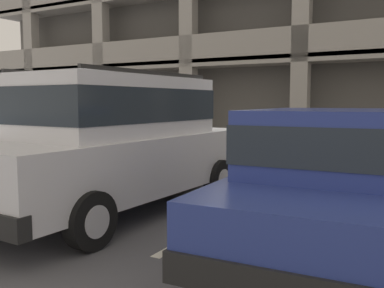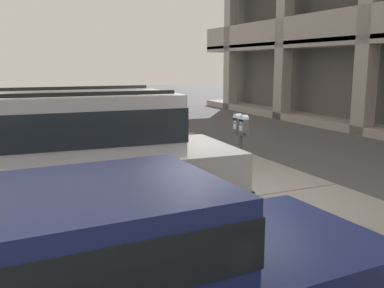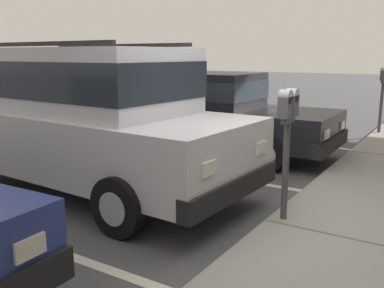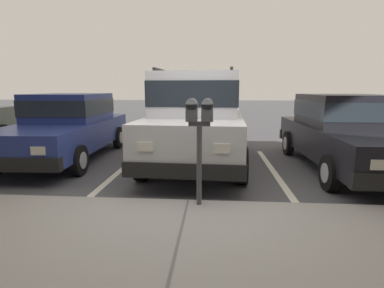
{
  "view_description": "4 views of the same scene",
  "coord_description": "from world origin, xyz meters",
  "px_view_note": "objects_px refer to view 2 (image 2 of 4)",
  "views": [
    {
      "loc": [
        4.02,
        -7.36,
        1.62
      ],
      "look_at": [
        0.25,
        -0.67,
        0.86
      ],
      "focal_mm": 40.0,
      "sensor_mm": 36.0,
      "label": 1
    },
    {
      "loc": [
        6.04,
        -3.34,
        2.38
      ],
      "look_at": [
        -0.33,
        -0.48,
        1.06
      ],
      "focal_mm": 40.0,
      "sensor_mm": 36.0,
      "label": 2
    },
    {
      "loc": [
        4.13,
        1.87,
        1.89
      ],
      "look_at": [
        -0.24,
        -0.89,
        0.8
      ],
      "focal_mm": 40.0,
      "sensor_mm": 36.0,
      "label": 3
    },
    {
      "loc": [
        -0.35,
        4.19,
        1.66
      ],
      "look_at": [
        0.02,
        -0.76,
        0.74
      ],
      "focal_mm": 28.0,
      "sensor_mm": 36.0,
      "label": 4
    }
  ],
  "objects_px": {
    "dark_hatchback": "(111,279)",
    "parking_meter_near": "(240,135)",
    "red_sedan": "(64,139)",
    "parking_meter_far": "(133,103)",
    "silver_suv": "(72,157)"
  },
  "relations": [
    {
      "from": "dark_hatchback",
      "to": "parking_meter_near",
      "type": "height_order",
      "value": "same"
    },
    {
      "from": "dark_hatchback",
      "to": "parking_meter_near",
      "type": "bearing_deg",
      "value": 135.0
    },
    {
      "from": "red_sedan",
      "to": "parking_meter_far",
      "type": "height_order",
      "value": "parking_meter_far"
    },
    {
      "from": "silver_suv",
      "to": "parking_meter_near",
      "type": "bearing_deg",
      "value": 95.71
    },
    {
      "from": "red_sedan",
      "to": "dark_hatchback",
      "type": "distance_m",
      "value": 6.23
    },
    {
      "from": "dark_hatchback",
      "to": "parking_meter_far",
      "type": "xyz_separation_m",
      "value": [
        -9.56,
        3.01,
        0.4
      ]
    },
    {
      "from": "dark_hatchback",
      "to": "parking_meter_far",
      "type": "bearing_deg",
      "value": 160.2
    },
    {
      "from": "silver_suv",
      "to": "red_sedan",
      "type": "bearing_deg",
      "value": 177.28
    },
    {
      "from": "silver_suv",
      "to": "parking_meter_far",
      "type": "bearing_deg",
      "value": 159.12
    },
    {
      "from": "red_sedan",
      "to": "parking_meter_near",
      "type": "distance_m",
      "value": 3.88
    },
    {
      "from": "parking_meter_near",
      "to": "parking_meter_far",
      "type": "height_order",
      "value": "parking_meter_far"
    },
    {
      "from": "red_sedan",
      "to": "parking_meter_near",
      "type": "xyz_separation_m",
      "value": [
        2.91,
        2.53,
        0.36
      ]
    },
    {
      "from": "silver_suv",
      "to": "red_sedan",
      "type": "relative_size",
      "value": 1.08
    },
    {
      "from": "red_sedan",
      "to": "parking_meter_near",
      "type": "bearing_deg",
      "value": 40.57
    },
    {
      "from": "silver_suv",
      "to": "dark_hatchback",
      "type": "distance_m",
      "value": 3.17
    }
  ]
}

